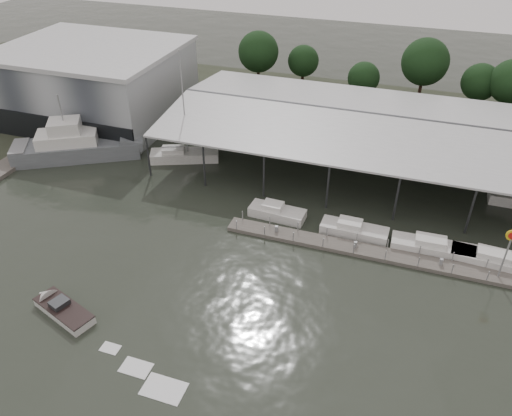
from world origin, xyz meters
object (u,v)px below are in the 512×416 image
(shell_fuel_sign, at_px, (509,245))
(white_sailboat, at_px, (183,155))
(speedboat_underway, at_px, (60,308))
(grey_trawler, at_px, (78,146))

(shell_fuel_sign, relative_size, white_sailboat, 0.39)
(shell_fuel_sign, relative_size, speedboat_underway, 0.33)
(shell_fuel_sign, distance_m, grey_trawler, 50.82)
(shell_fuel_sign, xyz_separation_m, grey_trawler, (-50.15, 7.87, -2.35))
(shell_fuel_sign, distance_m, white_sailboat, 38.84)
(grey_trawler, height_order, white_sailboat, white_sailboat)
(grey_trawler, bearing_deg, white_sailboat, -14.39)
(white_sailboat, height_order, speedboat_underway, white_sailboat)
(white_sailboat, relative_size, speedboat_underway, 0.84)
(shell_fuel_sign, distance_m, speedboat_underway, 38.80)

